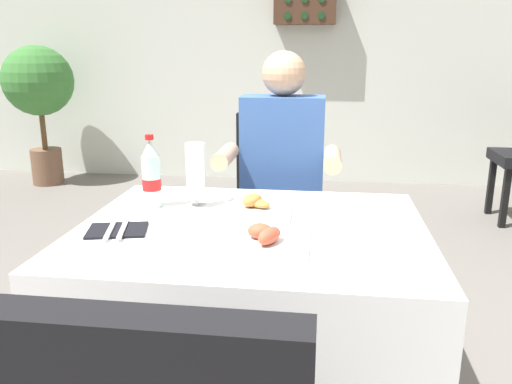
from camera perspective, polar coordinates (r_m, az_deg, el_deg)
name	(u,v)px	position (r m, az deg, el deg)	size (l,w,h in m)	color
back_wall	(316,28)	(5.14, 6.67, 17.64)	(11.00, 0.12, 2.95)	silver
main_dining_table	(252,278)	(1.64, -0.47, -9.56)	(1.06, 0.85, 0.74)	white
chair_far_diner_seat	(276,207)	(2.41, 2.26, -1.62)	(0.44, 0.50, 0.97)	black
seated_diner_far	(281,180)	(2.26, 2.83, 1.36)	(0.50, 0.46, 1.26)	#282D42
plate_near_camera	(265,239)	(1.42, 1.04, -5.25)	(0.24, 0.24, 0.06)	white
plate_far_diner	(257,207)	(1.71, 0.06, -1.69)	(0.23, 0.23, 0.05)	white
beer_glass_left	(196,175)	(1.75, -6.69, 1.84)	(0.07, 0.07, 0.22)	white
cola_bottle_primary	(151,176)	(1.77, -11.52, 1.77)	(0.06, 0.06, 0.25)	silver
napkin_cutlery_set	(117,230)	(1.58, -15.12, -4.08)	(0.20, 0.20, 0.01)	black
potted_plant_corner	(39,89)	(5.33, -22.93, 10.43)	(0.65, 0.65, 1.32)	brown
wall_bottle_rack	(305,0)	(4.99, 5.48, 20.40)	(0.56, 0.21, 0.42)	#472D1E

